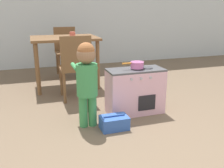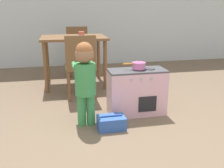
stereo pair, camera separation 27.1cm
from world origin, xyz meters
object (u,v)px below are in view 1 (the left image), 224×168
object	(u,v)px
toy_pot	(137,65)
dining_chair_far	(66,50)
dining_chair_near	(75,66)
play_kitchen	(135,91)
child_figure	(87,76)
toy_basket	(114,123)
cup_on_table	(73,34)
dining_table	(65,45)

from	to	relation	value
toy_pot	dining_chair_far	distance (m)	2.10
toy_pot	dining_chair_near	xyz separation A→B (m)	(-0.59, 0.65, -0.11)
play_kitchen	dining_chair_far	bearing A→B (deg)	103.74
child_figure	dining_chair_far	world-z (taller)	child_figure
child_figure	toy_basket	world-z (taller)	child_figure
dining_chair_far	cup_on_table	world-z (taller)	dining_chair_far
child_figure	cup_on_table	distance (m)	1.47
dining_chair_far	cup_on_table	xyz separation A→B (m)	(0.00, -0.77, 0.35)
toy_basket	dining_chair_far	world-z (taller)	dining_chair_far
child_figure	dining_chair_far	distance (m)	2.21
play_kitchen	dining_table	world-z (taller)	dining_table
toy_basket	dining_table	distance (m)	1.77
toy_pot	dining_table	xyz separation A→B (m)	(-0.63, 1.32, 0.08)
dining_chair_near	dining_table	bearing A→B (deg)	93.05
play_kitchen	toy_pot	world-z (taller)	toy_pot
dining_chair_near	cup_on_table	world-z (taller)	dining_chair_near
toy_pot	dining_chair_near	size ratio (longest dim) A/B	0.30
toy_pot	child_figure	world-z (taller)	child_figure
play_kitchen	toy_basket	distance (m)	0.53
dining_chair_far	dining_table	bearing A→B (deg)	80.80
toy_basket	cup_on_table	size ratio (longest dim) A/B	3.20
child_figure	dining_chair_near	distance (m)	0.83
play_kitchen	cup_on_table	distance (m)	1.47
dining_table	cup_on_table	distance (m)	0.20
dining_table	cup_on_table	world-z (taller)	cup_on_table
dining_table	dining_chair_far	world-z (taller)	dining_chair_far
play_kitchen	child_figure	size ratio (longest dim) A/B	0.74
toy_basket	toy_pot	bearing A→B (deg)	41.00
child_figure	cup_on_table	size ratio (longest dim) A/B	9.97
child_figure	toy_basket	size ratio (longest dim) A/B	3.12
cup_on_table	dining_chair_far	bearing A→B (deg)	90.26
play_kitchen	toy_pot	xyz separation A→B (m)	(0.01, 0.00, 0.31)
toy_basket	dining_table	world-z (taller)	dining_table
toy_pot	child_figure	bearing A→B (deg)	-164.02
child_figure	toy_pot	bearing A→B (deg)	15.98
toy_pot	cup_on_table	xyz separation A→B (m)	(-0.51, 1.27, 0.23)
play_kitchen	toy_basket	xyz separation A→B (m)	(-0.37, -0.33, -0.20)
toy_basket	dining_chair_far	bearing A→B (deg)	93.12
child_figure	cup_on_table	xyz separation A→B (m)	(0.11, 1.44, 0.27)
toy_basket	dining_chair_near	distance (m)	1.08
toy_pot	child_figure	xyz separation A→B (m)	(-0.62, -0.18, -0.03)
toy_pot	toy_basket	xyz separation A→B (m)	(-0.38, -0.33, -0.51)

